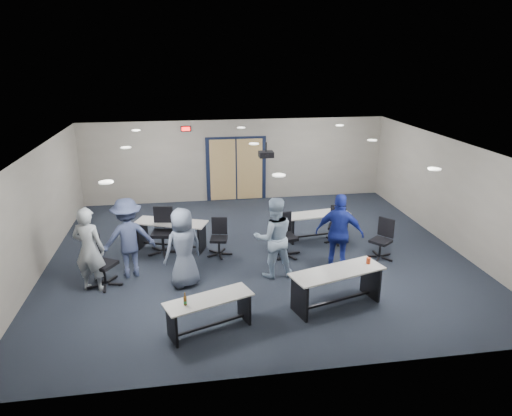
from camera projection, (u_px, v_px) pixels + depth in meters
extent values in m
plane|color=black|center=(257.00, 253.00, 11.38)|extent=(10.00, 10.00, 0.00)
cube|color=gray|center=(236.00, 160.00, 15.15)|extent=(10.00, 0.04, 2.70)
cube|color=gray|center=(305.00, 296.00, 6.73)|extent=(10.00, 0.04, 2.70)
cube|color=gray|center=(37.00, 213.00, 10.21)|extent=(0.04, 9.00, 2.70)
cube|color=gray|center=(450.00, 193.00, 11.67)|extent=(0.04, 9.00, 2.70)
cube|color=white|center=(257.00, 147.00, 10.50)|extent=(10.00, 9.00, 0.04)
cube|color=black|center=(236.00, 169.00, 15.22)|extent=(2.00, 0.06, 2.20)
cube|color=#A07A49|center=(223.00, 170.00, 15.13)|extent=(0.85, 0.04, 2.05)
cube|color=#A07A49|center=(250.00, 169.00, 15.26)|extent=(0.85, 0.04, 2.05)
cube|color=black|center=(186.00, 129.00, 14.51)|extent=(0.32, 0.05, 0.18)
cube|color=#FF0C0C|center=(186.00, 129.00, 14.48)|extent=(0.26, 0.02, 0.12)
cylinder|color=black|center=(266.00, 147.00, 11.05)|extent=(0.04, 0.04, 0.24)
cube|color=black|center=(266.00, 154.00, 11.11)|extent=(0.35, 0.30, 0.14)
cylinder|color=black|center=(267.00, 156.00, 10.97)|extent=(0.08, 0.03, 0.08)
cube|color=#B3B1A9|center=(209.00, 299.00, 8.05)|extent=(1.66, 1.05, 0.03)
cube|color=black|center=(172.00, 326.00, 7.83)|extent=(0.21, 0.47, 0.61)
cube|color=black|center=(244.00, 305.00, 8.48)|extent=(0.21, 0.47, 0.61)
cube|color=black|center=(210.00, 325.00, 8.23)|extent=(1.33, 0.53, 0.04)
cube|color=#B3B1A9|center=(338.00, 271.00, 8.80)|extent=(1.99, 1.13, 0.03)
cube|color=black|center=(299.00, 298.00, 8.59)|extent=(0.21, 0.57, 0.73)
cube|color=black|center=(371.00, 280.00, 9.27)|extent=(0.21, 0.57, 0.73)
cube|color=black|center=(336.00, 301.00, 9.01)|extent=(1.62, 0.52, 0.04)
cylinder|color=#BF3D19|center=(368.00, 261.00, 9.07)|extent=(0.08, 0.08, 0.13)
cube|color=#B3B1A9|center=(171.00, 222.00, 11.44)|extent=(1.89, 1.19, 0.03)
cube|color=black|center=(142.00, 233.00, 11.71)|extent=(0.24, 0.53, 0.70)
cube|color=black|center=(202.00, 238.00, 11.40)|extent=(0.24, 0.53, 0.70)
cube|color=black|center=(172.00, 245.00, 11.63)|extent=(1.51, 0.60, 0.04)
cube|color=#B3B1A9|center=(317.00, 214.00, 12.10)|extent=(1.79, 0.82, 0.03)
cube|color=black|center=(290.00, 229.00, 12.00)|extent=(0.12, 0.53, 0.67)
cube|color=black|center=(342.00, 223.00, 12.43)|extent=(0.12, 0.53, 0.67)
cube|color=black|center=(316.00, 235.00, 12.29)|extent=(1.53, 0.27, 0.04)
imported|color=#9AA2A8|center=(89.00, 249.00, 9.38)|extent=(0.77, 0.62, 1.83)
imported|color=slate|center=(183.00, 248.00, 9.58)|extent=(1.00, 0.88, 1.73)
imported|color=#A6C0DC|center=(274.00, 237.00, 9.98)|extent=(0.92, 0.73, 1.83)
imported|color=navy|center=(339.00, 233.00, 10.21)|extent=(1.16, 0.87, 1.83)
imported|color=#384265|center=(128.00, 238.00, 9.99)|extent=(1.31, 0.96, 1.81)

